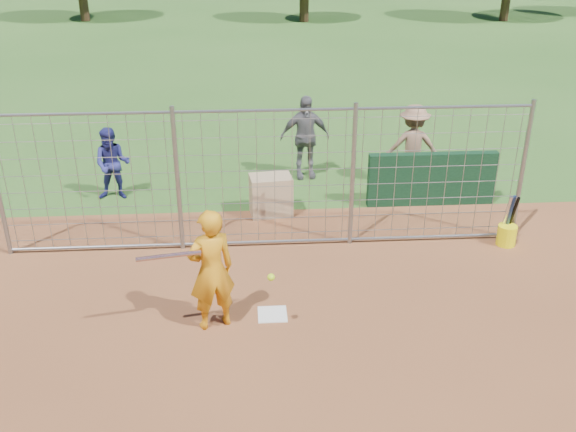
{
  "coord_description": "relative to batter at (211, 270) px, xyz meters",
  "views": [
    {
      "loc": [
        -0.3,
        -8.19,
        5.43
      ],
      "look_at": [
        0.3,
        0.8,
        1.15
      ],
      "focal_mm": 40.0,
      "sensor_mm": 36.0,
      "label": 1
    }
  ],
  "objects": [
    {
      "name": "equipment_in_play",
      "position": [
        -0.2,
        -0.27,
        0.31
      ],
      "size": [
        1.83,
        0.22,
        0.44
      ],
      "color": "silver",
      "rests_on": "ground"
    },
    {
      "name": "backstop_fence",
      "position": [
        0.85,
        2.4,
        0.34
      ],
      "size": [
        9.08,
        0.08,
        2.6
      ],
      "color": "gray",
      "rests_on": "ground"
    },
    {
      "name": "bystander_b",
      "position": [
        1.82,
        5.68,
        0.02
      ],
      "size": [
        1.14,
        0.56,
        1.87
      ],
      "primitive_type": "imported",
      "rotation": [
        0.0,
        0.0,
        0.1
      ],
      "color": "#5E5D62",
      "rests_on": "ground"
    },
    {
      "name": "home_plate",
      "position": [
        0.85,
        0.2,
        -0.91
      ],
      "size": [
        0.43,
        0.43,
        0.02
      ],
      "primitive_type": "cube",
      "color": "silver",
      "rests_on": "ground"
    },
    {
      "name": "bystander_c",
      "position": [
        4.09,
        5.07,
        -0.02
      ],
      "size": [
        1.22,
        0.77,
        1.79
      ],
      "primitive_type": "imported",
      "rotation": [
        0.0,
        0.0,
        3.05
      ],
      "color": "#996E53",
      "rests_on": "ground"
    },
    {
      "name": "equipment_bin",
      "position": [
        0.98,
        3.74,
        -0.52
      ],
      "size": [
        0.86,
        0.64,
        0.8
      ],
      "primitive_type": "cube",
      "rotation": [
        0.0,
        0.0,
        0.12
      ],
      "color": "tan",
      "rests_on": "ground"
    },
    {
      "name": "bucket_with_bats",
      "position": [
        5.15,
        2.16,
        -0.67
      ],
      "size": [
        0.34,
        0.38,
        0.97
      ],
      "color": "#FFF20D",
      "rests_on": "ground"
    },
    {
      "name": "batter",
      "position": [
        0.0,
        0.0,
        0.0
      ],
      "size": [
        0.78,
        0.65,
        1.84
      ],
      "primitive_type": "imported",
      "rotation": [
        0.0,
        0.0,
        3.51
      ],
      "color": "orange",
      "rests_on": "ground"
    },
    {
      "name": "ground",
      "position": [
        0.85,
        0.4,
        -0.92
      ],
      "size": [
        100.0,
        100.0,
        0.0
      ],
      "primitive_type": "plane",
      "color": "#2D591E",
      "rests_on": "ground"
    },
    {
      "name": "dugout_wall",
      "position": [
        4.25,
        4.0,
        -0.37
      ],
      "size": [
        2.6,
        0.2,
        1.1
      ],
      "primitive_type": "cube",
      "color": "#11381E",
      "rests_on": "ground"
    },
    {
      "name": "bystander_a",
      "position": [
        -2.22,
        4.73,
        -0.16
      ],
      "size": [
        0.76,
        0.6,
        1.52
      ],
      "primitive_type": "imported",
      "rotation": [
        0.0,
        0.0,
        -0.03
      ],
      "color": "navy",
      "rests_on": "ground"
    }
  ]
}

